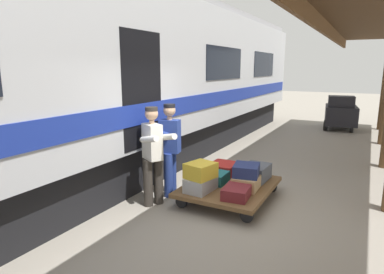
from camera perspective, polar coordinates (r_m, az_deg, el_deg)
The scene contains 14 objects.
ground_plane at distance 5.49m, azimuth 7.72°, elevation -13.45°, with size 60.00×60.00×0.00m, color gray.
train_car at distance 6.82m, azimuth -18.79°, elevation 8.92°, with size 3.03×20.83×4.00m.
luggage_cart at distance 6.04m, azimuth 6.44°, elevation -8.53°, with size 1.44×1.80×0.28m.
suitcase_gray_aluminum at distance 5.69m, azimuth 1.53°, elevation -8.06°, with size 0.38×0.57×0.24m, color #9EA0A5.
suitcase_maroon_trunk at distance 5.46m, azimuth 7.72°, elevation -9.38°, with size 0.40×0.53×0.18m, color maroon.
suitcase_tan_vintage at distance 5.89m, azimuth 9.44°, elevation -7.64°, with size 0.41×0.56×0.21m, color tan.
suitcase_teal_softside at distance 6.12m, azimuth 3.63°, elevation -6.88°, with size 0.51×0.47×0.19m, color #1E666B.
suitcase_red_plastic at distance 6.54m, azimuth 5.44°, elevation -5.48°, with size 0.49×0.54×0.23m, color #AD231E.
suitcase_slate_roller at distance 6.32m, azimuth 10.91°, elevation -6.01°, with size 0.43×0.60×0.28m, color #4C515B.
suitcase_yellow_case at distance 5.58m, azimuth 1.49°, elevation -5.78°, with size 0.41×0.46×0.26m, color gold.
suitcase_navy_fabric at distance 5.84m, azimuth 9.34°, elevation -5.65°, with size 0.42×0.47×0.20m, color navy.
porter_in_overalls at distance 6.05m, azimuth -4.00°, elevation -1.65°, with size 0.72×0.52×1.70m.
porter_by_door at distance 5.61m, azimuth -6.73°, elevation -2.79°, with size 0.74×0.62×1.70m.
baggage_tug at distance 13.96m, azimuth 24.24°, elevation 3.78°, with size 1.31×1.83×1.30m.
Camera 1 is at (-1.69, 4.67, 2.33)m, focal length 30.96 mm.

